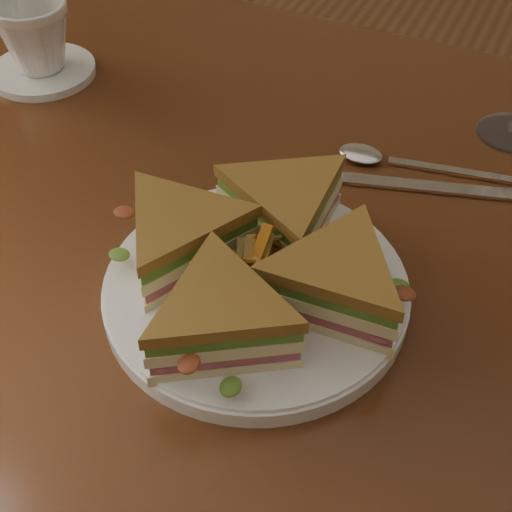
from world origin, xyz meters
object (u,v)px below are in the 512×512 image
(table, at_px, (284,283))
(knife, at_px, (400,185))
(spoon, at_px, (382,158))
(saucer, at_px, (43,71))
(plate, at_px, (256,290))
(coffee_cup, at_px, (35,36))
(sandwich_wedges, at_px, (256,260))

(table, distance_m, knife, 0.16)
(spoon, xyz_separation_m, saucer, (-0.44, -0.01, 0.00))
(spoon, relative_size, saucer, 1.42)
(plate, bearing_deg, coffee_cup, 150.54)
(spoon, height_order, saucer, same)
(plate, height_order, saucer, plate)
(plate, bearing_deg, sandwich_wedges, 97.13)
(sandwich_wedges, relative_size, spoon, 1.55)
(coffee_cup, bearing_deg, plate, -29.06)
(saucer, height_order, coffee_cup, coffee_cup)
(sandwich_wedges, xyz_separation_m, knife, (0.07, 0.20, -0.04))
(table, distance_m, spoon, 0.17)
(knife, relative_size, saucer, 1.64)
(spoon, bearing_deg, saucer, 171.55)
(sandwich_wedges, distance_m, knife, 0.22)
(coffee_cup, bearing_deg, sandwich_wedges, -29.06)
(spoon, height_order, coffee_cup, coffee_cup)
(table, xyz_separation_m, knife, (0.09, 0.09, 0.10))
(saucer, bearing_deg, knife, -2.89)
(spoon, bearing_deg, knife, -56.51)
(table, bearing_deg, saucer, 163.30)
(plate, relative_size, sandwich_wedges, 0.93)
(table, xyz_separation_m, plate, (0.02, -0.11, 0.11))
(sandwich_wedges, relative_size, saucer, 2.21)
(plate, xyz_separation_m, coffee_cup, (-0.40, 0.22, 0.04))
(knife, bearing_deg, table, -149.76)
(plate, distance_m, saucer, 0.45)
(table, xyz_separation_m, sandwich_wedges, (0.02, -0.11, 0.14))
(plate, bearing_deg, knife, 70.86)
(table, relative_size, spoon, 6.57)
(coffee_cup, bearing_deg, knife, -2.49)
(sandwich_wedges, distance_m, coffee_cup, 0.45)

